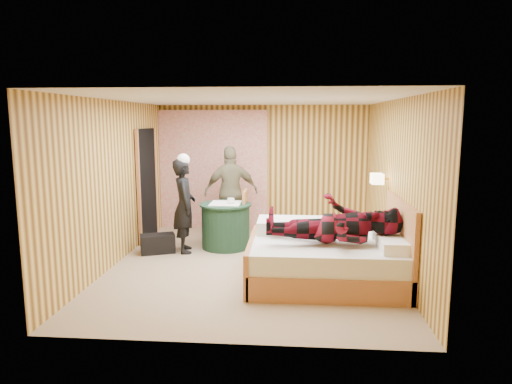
# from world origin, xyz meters

# --- Properties ---
(floor) EXTENTS (4.20, 5.00, 0.01)m
(floor) POSITION_xyz_m (0.00, 0.00, 0.00)
(floor) COLOR #9E8068
(floor) RESTS_ON ground
(ceiling) EXTENTS (4.20, 5.00, 0.01)m
(ceiling) POSITION_xyz_m (0.00, 0.00, 2.50)
(ceiling) COLOR silver
(ceiling) RESTS_ON wall_back
(wall_back) EXTENTS (4.20, 0.02, 2.50)m
(wall_back) POSITION_xyz_m (0.00, 2.50, 1.25)
(wall_back) COLOR #F1C65C
(wall_back) RESTS_ON floor
(wall_left) EXTENTS (0.02, 5.00, 2.50)m
(wall_left) POSITION_xyz_m (-2.10, 0.00, 1.25)
(wall_left) COLOR #F1C65C
(wall_left) RESTS_ON floor
(wall_right) EXTENTS (0.02, 5.00, 2.50)m
(wall_right) POSITION_xyz_m (2.10, 0.00, 1.25)
(wall_right) COLOR #F1C65C
(wall_right) RESTS_ON floor
(curtain) EXTENTS (2.20, 0.08, 2.40)m
(curtain) POSITION_xyz_m (-1.00, 2.43, 1.20)
(curtain) COLOR beige
(curtain) RESTS_ON floor
(doorway) EXTENTS (0.06, 0.90, 2.05)m
(doorway) POSITION_xyz_m (-2.06, 1.40, 1.02)
(doorway) COLOR black
(doorway) RESTS_ON floor
(wall_lamp) EXTENTS (0.26, 0.24, 0.16)m
(wall_lamp) POSITION_xyz_m (1.92, 0.45, 1.30)
(wall_lamp) COLOR gold
(wall_lamp) RESTS_ON wall_right
(bed) EXTENTS (2.12, 1.67, 1.15)m
(bed) POSITION_xyz_m (1.12, -0.59, 0.33)
(bed) COLOR tan
(bed) RESTS_ON floor
(nightstand) EXTENTS (0.42, 0.58, 0.56)m
(nightstand) POSITION_xyz_m (1.88, 0.18, 0.29)
(nightstand) COLOR tan
(nightstand) RESTS_ON floor
(round_table) EXTENTS (0.89, 0.89, 0.79)m
(round_table) POSITION_xyz_m (-0.54, 0.95, 0.40)
(round_table) COLOR #1A3A28
(round_table) RESTS_ON floor
(chair_far) EXTENTS (0.44, 0.44, 0.93)m
(chair_far) POSITION_xyz_m (-0.53, 1.65, 0.54)
(chair_far) COLOR tan
(chair_far) RESTS_ON floor
(chair_near) EXTENTS (0.46, 0.46, 0.99)m
(chair_near) POSITION_xyz_m (-0.32, 1.10, 0.58)
(chair_near) COLOR tan
(chair_near) RESTS_ON floor
(duffel_bag) EXTENTS (0.63, 0.48, 0.31)m
(duffel_bag) POSITION_xyz_m (-1.63, 0.53, 0.16)
(duffel_bag) COLOR black
(duffel_bag) RESTS_ON floor
(sneaker_left) EXTENTS (0.25, 0.14, 0.11)m
(sneaker_left) POSITION_xyz_m (-0.11, 0.91, 0.05)
(sneaker_left) COLOR white
(sneaker_left) RESTS_ON floor
(sneaker_right) EXTENTS (0.26, 0.19, 0.11)m
(sneaker_right) POSITION_xyz_m (0.01, 1.19, 0.05)
(sneaker_right) COLOR white
(sneaker_right) RESTS_ON floor
(woman_standing) EXTENTS (0.52, 0.66, 1.58)m
(woman_standing) POSITION_xyz_m (-1.19, 0.65, 0.79)
(woman_standing) COLOR black
(woman_standing) RESTS_ON floor
(man_at_table) EXTENTS (1.09, 0.68, 1.72)m
(man_at_table) POSITION_xyz_m (-0.54, 1.70, 0.86)
(man_at_table) COLOR #6E6649
(man_at_table) RESTS_ON floor
(man_on_bed) EXTENTS (0.86, 0.67, 1.77)m
(man_on_bed) POSITION_xyz_m (1.15, -0.82, 1.00)
(man_on_bed) COLOR #610917
(man_on_bed) RESTS_ON bed
(book_lower) EXTENTS (0.21, 0.25, 0.02)m
(book_lower) POSITION_xyz_m (1.88, 0.13, 0.57)
(book_lower) COLOR white
(book_lower) RESTS_ON nightstand
(book_upper) EXTENTS (0.27, 0.27, 0.02)m
(book_upper) POSITION_xyz_m (1.88, 0.13, 0.59)
(book_upper) COLOR white
(book_upper) RESTS_ON nightstand
(cup_nightstand) EXTENTS (0.12, 0.12, 0.09)m
(cup_nightstand) POSITION_xyz_m (1.88, 0.31, 0.60)
(cup_nightstand) COLOR white
(cup_nightstand) RESTS_ON nightstand
(cup_table) EXTENTS (0.16, 0.16, 0.10)m
(cup_table) POSITION_xyz_m (-0.44, 0.90, 0.84)
(cup_table) COLOR white
(cup_table) RESTS_ON round_table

